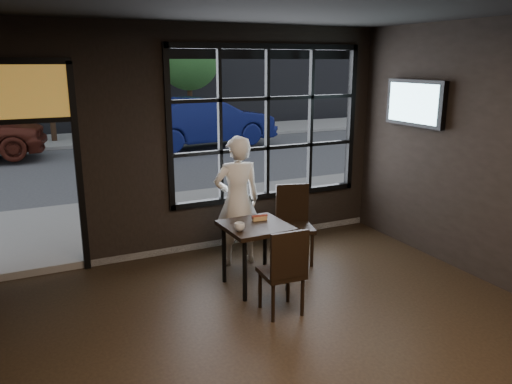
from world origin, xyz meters
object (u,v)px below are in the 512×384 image
chair_near (281,270)px  navy_car (204,122)px  man (237,201)px  cafe_table (255,256)px

chair_near → navy_car: navy_car is taller
man → navy_car: man is taller
chair_near → cafe_table: bearing=-89.2°
cafe_table → navy_car: 10.12m
chair_near → navy_car: bearing=-102.5°
chair_near → man: man is taller
man → navy_car: (2.69, 8.91, -0.03)m
man → navy_car: bearing=-101.2°
cafe_table → man: 0.94m
man → navy_car: 9.31m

